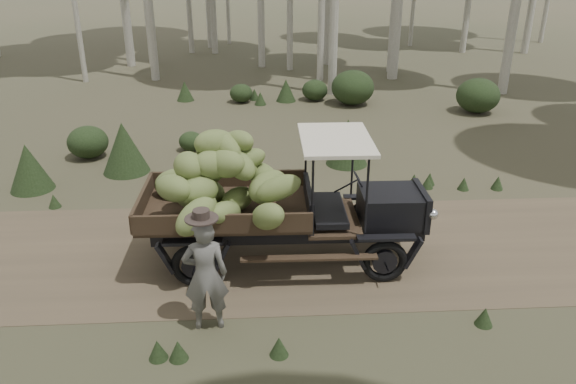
# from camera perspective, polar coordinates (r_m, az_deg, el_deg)

# --- Properties ---
(ground) EXTENTS (120.00, 120.00, 0.00)m
(ground) POSITION_cam_1_polar(r_m,az_deg,el_deg) (10.44, -5.14, -6.14)
(ground) COLOR #473D2B
(ground) RESTS_ON ground
(dirt_track) EXTENTS (70.00, 4.00, 0.01)m
(dirt_track) POSITION_cam_1_polar(r_m,az_deg,el_deg) (10.44, -5.14, -6.12)
(dirt_track) COLOR brown
(dirt_track) RESTS_ON ground
(banana_truck) EXTENTS (5.04, 2.40, 2.51)m
(banana_truck) POSITION_cam_1_polar(r_m,az_deg,el_deg) (9.44, -3.77, 0.24)
(banana_truck) COLOR black
(banana_truck) RESTS_ON ground
(farmer) EXTENTS (0.68, 0.51, 1.92)m
(farmer) POSITION_cam_1_polar(r_m,az_deg,el_deg) (8.17, -8.40, -8.21)
(farmer) COLOR #5B5953
(farmer) RESTS_ON ground
(undergrowth) EXTENTS (24.10, 24.05, 1.37)m
(undergrowth) POSITION_cam_1_polar(r_m,az_deg,el_deg) (10.08, 1.85, -3.64)
(undergrowth) COLOR #233319
(undergrowth) RESTS_ON ground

